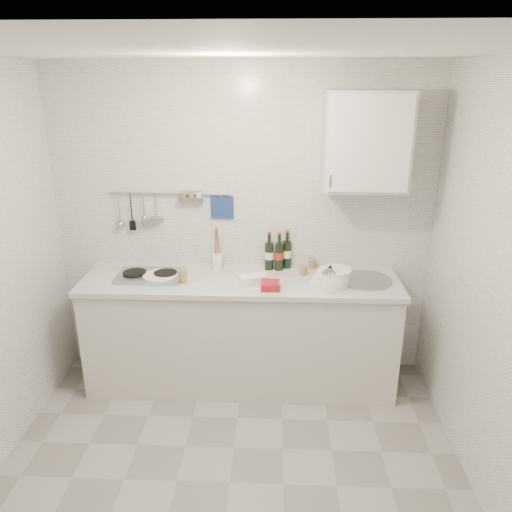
{
  "coord_description": "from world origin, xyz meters",
  "views": [
    {
      "loc": [
        0.26,
        -2.43,
        2.4
      ],
      "look_at": [
        0.13,
        0.9,
        1.18
      ],
      "focal_mm": 35.0,
      "sensor_mm": 36.0,
      "label": 1
    }
  ],
  "objects": [
    {
      "name": "wall_cabinet",
      "position": [
        0.9,
        1.22,
        1.95
      ],
      "size": [
        0.6,
        0.38,
        0.7
      ],
      "color": "beige",
      "rests_on": "back_wall"
    },
    {
      "name": "utensil_crock",
      "position": [
        -0.2,
        1.3,
        1.0
      ],
      "size": [
        0.09,
        0.09,
        0.35
      ],
      "rotation": [
        0.0,
        0.0,
        -0.3
      ],
      "color": "white",
      "rests_on": "counter"
    },
    {
      "name": "jar_a",
      "position": [
        -0.19,
        1.33,
        0.97
      ],
      "size": [
        0.07,
        0.07,
        0.11
      ],
      "rotation": [
        0.0,
        0.0,
        0.32
      ],
      "color": "olive",
      "rests_on": "counter"
    },
    {
      "name": "wall_right",
      "position": [
        1.5,
        0.0,
        1.25
      ],
      "size": [
        0.02,
        2.8,
        2.5
      ],
      "primitive_type": "cube",
      "color": "silver",
      "rests_on": "floor"
    },
    {
      "name": "plate_stack_sink",
      "position": [
        0.69,
        1.01,
        0.98
      ],
      "size": [
        0.31,
        0.3,
        0.13
      ],
      "rotation": [
        0.0,
        0.0,
        -0.19
      ],
      "color": "white",
      "rests_on": "counter"
    },
    {
      "name": "butter_dish",
      "position": [
        0.1,
        1.02,
        0.95
      ],
      "size": [
        0.23,
        0.18,
        0.06
      ],
      "primitive_type": "cube",
      "rotation": [
        0.0,
        0.0,
        0.39
      ],
      "color": "white",
      "rests_on": "counter"
    },
    {
      "name": "back_wall",
      "position": [
        0.0,
        1.4,
        1.25
      ],
      "size": [
        3.0,
        0.02,
        2.5
      ],
      "primitive_type": "cube",
      "color": "silver",
      "rests_on": "floor"
    },
    {
      "name": "plate_stack_hob",
      "position": [
        -0.62,
        1.06,
        0.94
      ],
      "size": [
        0.28,
        0.28,
        0.04
      ],
      "rotation": [
        0.0,
        0.0,
        0.14
      ],
      "color": "#446B9A",
      "rests_on": "counter"
    },
    {
      "name": "floor",
      "position": [
        0.0,
        0.0,
        0.0
      ],
      "size": [
        3.0,
        3.0,
        0.0
      ],
      "primitive_type": "plane",
      "color": "slate",
      "rests_on": "ground"
    },
    {
      "name": "wall_rail",
      "position": [
        -0.6,
        1.37,
        1.43
      ],
      "size": [
        0.98,
        0.09,
        0.34
      ],
      "color": "#93969B",
      "rests_on": "back_wall"
    },
    {
      "name": "jar_b",
      "position": [
        0.57,
        1.35,
        0.96
      ],
      "size": [
        0.06,
        0.06,
        0.08
      ],
      "rotation": [
        0.0,
        0.0,
        -0.08
      ],
      "color": "olive",
      "rests_on": "counter"
    },
    {
      "name": "jar_d",
      "position": [
        -0.43,
        1.01,
        0.97
      ],
      "size": [
        0.06,
        0.06,
        0.1
      ],
      "rotation": [
        0.0,
        0.0,
        -0.44
      ],
      "color": "olive",
      "rests_on": "counter"
    },
    {
      "name": "ceiling",
      "position": [
        0.0,
        0.0,
        2.5
      ],
      "size": [
        3.0,
        3.0,
        0.0
      ],
      "primitive_type": "plane",
      "rotation": [
        3.14,
        0.0,
        0.0
      ],
      "color": "silver",
      "rests_on": "back_wall"
    },
    {
      "name": "wine_bottles",
      "position": [
        0.29,
        1.32,
        1.07
      ],
      "size": [
        0.22,
        0.12,
        0.31
      ],
      "rotation": [
        0.0,
        0.0,
        0.29
      ],
      "color": "black",
      "rests_on": "counter"
    },
    {
      "name": "jar_c",
      "position": [
        0.49,
        1.21,
        0.96
      ],
      "size": [
        0.07,
        0.07,
        0.08
      ],
      "rotation": [
        0.0,
        0.0,
        -0.23
      ],
      "color": "olive",
      "rests_on": "counter"
    },
    {
      "name": "strawberry_punnet",
      "position": [
        0.23,
        0.92,
        0.95
      ],
      "size": [
        0.13,
        0.13,
        0.06
      ],
      "primitive_type": "cube",
      "rotation": [
        0.0,
        0.0,
        0.01
      ],
      "color": "#AD1329",
      "rests_on": "counter"
    },
    {
      "name": "counter",
      "position": [
        0.01,
        1.1,
        0.43
      ],
      "size": [
        2.44,
        0.64,
        0.96
      ],
      "color": "beige",
      "rests_on": "floor"
    }
  ]
}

